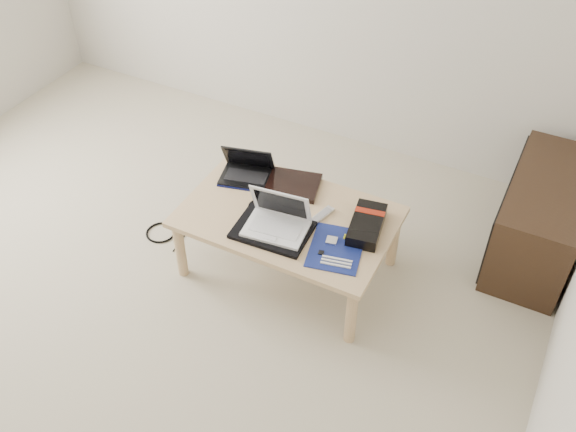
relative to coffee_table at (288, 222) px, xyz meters
The scene contains 15 objects.
ground 0.98m from the coffee_table, 130.78° to the right, with size 4.00×4.00×0.00m, color #B7AD95.
room_shell 1.61m from the coffee_table, 130.78° to the right, with size 4.20×4.20×2.70m.
coffee_table is the anchor object (origin of this frame).
media_cabinet 1.41m from the coffee_table, 32.87° to the left, with size 0.41×0.90×0.50m.
book 0.24m from the coffee_table, 109.84° to the left, with size 0.33×0.29×0.03m.
netbook 0.40m from the coffee_table, 152.56° to the left, with size 0.32×0.27×0.19m.
tablet 0.10m from the coffee_table, behind, with size 0.26×0.21×0.01m.
remote 0.18m from the coffee_table, 16.80° to the left, with size 0.10×0.20×0.02m.
neoprene_sleeve 0.16m from the coffee_table, 94.78° to the right, with size 0.38×0.28×0.02m, color black.
white_laptop 0.17m from the coffee_table, 88.40° to the right, with size 0.33×0.25×0.22m.
motherboard 0.35m from the coffee_table, 19.35° to the right, with size 0.32×0.36×0.01m.
gpu_box 0.42m from the coffee_table, 11.46° to the left, with size 0.20×0.33×0.07m.
cable_coil 0.18m from the coffee_table, behind, with size 0.10×0.10×0.01m, color black.
floor_cable_coil 0.88m from the coffee_table, behind, with size 0.18×0.18×0.01m, color black.
floor_cable_trail 0.75m from the coffee_table, behind, with size 0.01×0.01×0.36m, color black.
Camera 1 is at (1.72, -1.52, 2.64)m, focal length 40.00 mm.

